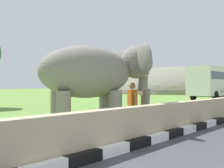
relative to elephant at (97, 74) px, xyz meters
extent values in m
cube|color=black|center=(-2.70, -2.35, -1.82)|extent=(0.90, 0.20, 0.24)
cube|color=white|center=(-1.80, -2.35, -1.82)|extent=(0.90, 0.20, 0.24)
cube|color=black|center=(-0.90, -2.35, -1.82)|extent=(0.90, 0.20, 0.24)
cube|color=white|center=(0.00, -2.35, -1.82)|extent=(0.90, 0.20, 0.24)
cube|color=black|center=(0.90, -2.35, -1.82)|extent=(0.90, 0.20, 0.24)
cube|color=white|center=(1.80, -2.35, -1.82)|extent=(0.90, 0.20, 0.24)
cube|color=black|center=(2.70, -2.35, -1.82)|extent=(0.90, 0.20, 0.24)
cube|color=white|center=(3.60, -2.35, -1.82)|extent=(0.90, 0.20, 0.24)
cube|color=black|center=(4.50, -2.35, -1.82)|extent=(0.90, 0.20, 0.24)
cube|color=tan|center=(-0.80, -2.05, -1.44)|extent=(28.00, 0.36, 1.00)
cylinder|color=gray|center=(0.63, 0.21, -1.24)|extent=(0.44, 0.44, 1.40)
cylinder|color=gray|center=(0.26, -0.61, -1.24)|extent=(0.44, 0.44, 1.40)
cylinder|color=gray|center=(-0.92, 0.91, -1.24)|extent=(0.44, 0.44, 1.40)
cylinder|color=gray|center=(-1.29, 0.09, -1.24)|extent=(0.44, 0.44, 1.40)
ellipsoid|color=gray|center=(-0.33, 0.15, 0.05)|extent=(3.48, 2.74, 1.70)
sphere|color=gray|center=(1.37, -0.62, 0.44)|extent=(1.16, 1.16, 1.16)
ellipsoid|color=#D84C8C|center=(1.63, -0.74, 0.59)|extent=(0.59, 0.73, 0.44)
ellipsoid|color=gray|center=(1.56, 0.15, 0.49)|extent=(0.59, 0.92, 1.00)
ellipsoid|color=gray|center=(0.92, -1.27, 0.49)|extent=(0.59, 0.92, 1.00)
cylinder|color=gray|center=(1.63, -0.74, -0.11)|extent=(0.49, 0.54, 0.98)
cylinder|color=gray|center=(1.74, -0.79, -0.91)|extent=(0.38, 0.43, 0.83)
cone|color=beige|center=(1.70, -0.47, -0.01)|extent=(0.36, 0.57, 0.22)
cone|color=beige|center=(1.47, -0.97, -0.01)|extent=(0.36, 0.57, 0.22)
cylinder|color=navy|center=(1.44, -0.35, -1.53)|extent=(0.15, 0.15, 0.82)
cylinder|color=navy|center=(1.34, -0.52, -1.53)|extent=(0.15, 0.15, 0.82)
cube|color=#D85919|center=(1.39, -0.43, -0.83)|extent=(0.41, 0.47, 0.58)
cylinder|color=#9E7251|center=(1.52, -0.21, -0.86)|extent=(0.14, 0.14, 0.52)
cylinder|color=#9E7251|center=(1.25, -0.65, -0.86)|extent=(0.16, 0.18, 0.53)
sphere|color=#9E7251|center=(1.39, -0.43, -0.40)|extent=(0.23, 0.23, 0.23)
cube|color=silver|center=(22.63, 4.57, 0.06)|extent=(8.46, 2.74, 3.00)
cube|color=#3F5160|center=(22.63, 4.57, 0.60)|extent=(7.79, 2.76, 0.76)
cylinder|color=black|center=(25.35, 5.65, -1.44)|extent=(1.01, 0.33, 1.00)
cylinder|color=black|center=(19.98, 5.80, -1.44)|extent=(1.01, 0.33, 1.00)
cylinder|color=black|center=(19.92, 3.50, -1.44)|extent=(1.01, 0.33, 1.00)
cube|color=orange|center=(32.89, 8.18, 0.06)|extent=(9.85, 3.71, 3.00)
cube|color=#3F5160|center=(32.89, 8.18, 0.60)|extent=(9.09, 3.65, 0.76)
cylinder|color=black|center=(36.08, 8.93, -1.44)|extent=(1.03, 0.43, 1.00)
cylinder|color=black|center=(29.98, 9.72, -1.44)|extent=(1.03, 0.43, 1.00)
cylinder|color=black|center=(29.69, 7.44, -1.44)|extent=(1.03, 0.43, 1.00)
cylinder|color=#473323|center=(8.53, 3.73, -1.61)|extent=(0.12, 0.12, 0.65)
cylinder|color=#473323|center=(8.31, 4.01, -1.61)|extent=(0.12, 0.12, 0.65)
cylinder|color=#473323|center=(9.24, 4.30, -1.61)|extent=(0.12, 0.12, 0.65)
cylinder|color=#473323|center=(9.01, 4.58, -1.61)|extent=(0.12, 0.12, 0.65)
ellipsoid|color=#473323|center=(8.77, 4.16, -1.04)|extent=(1.54, 1.41, 0.66)
ellipsoid|color=#473323|center=(8.05, 3.57, -0.94)|extent=(0.47, 0.45, 0.32)
cylinder|color=tan|center=(21.82, 3.43, -1.61)|extent=(0.12, 0.12, 0.65)
cylinder|color=tan|center=(21.64, 3.75, -1.61)|extent=(0.12, 0.12, 0.65)
cylinder|color=tan|center=(22.60, 3.88, -1.61)|extent=(0.12, 0.12, 0.65)
cylinder|color=tan|center=(22.42, 4.20, -1.61)|extent=(0.12, 0.12, 0.65)
ellipsoid|color=tan|center=(22.12, 3.82, -1.04)|extent=(1.60, 1.27, 0.66)
ellipsoid|color=tan|center=(21.31, 3.35, -0.94)|extent=(0.48, 0.42, 0.32)
ellipsoid|color=slate|center=(52.20, 23.15, -1.94)|extent=(45.74, 36.59, 11.78)
camera|label=1|loc=(-6.19, -6.23, -0.38)|focal=42.39mm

